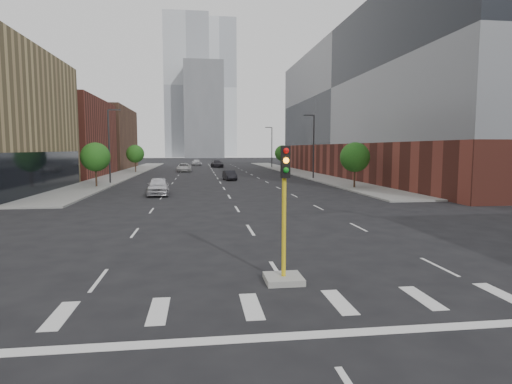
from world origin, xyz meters
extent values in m
cube|color=gray|center=(-15.00, 74.00, 0.07)|extent=(5.00, 92.00, 0.15)
cube|color=gray|center=(15.00, 74.00, 0.07)|extent=(5.00, 92.00, 0.15)
cube|color=brown|center=(-27.50, 66.00, 6.00)|extent=(20.00, 22.00, 12.00)
cube|color=brown|center=(-27.50, 92.00, 6.50)|extent=(20.00, 24.00, 13.00)
cube|color=brown|center=(29.50, 60.00, 2.50)|extent=(24.00, 70.00, 5.00)
cube|color=slate|center=(29.50, 60.00, 13.50)|extent=(24.00, 70.00, 17.00)
cube|color=#B2B7BC|center=(-8.00, 220.00, 35.00)|extent=(22.00, 22.00, 70.00)
cube|color=#B2B7BC|center=(10.00, 260.00, 40.00)|extent=(20.00, 20.00, 80.00)
cube|color=slate|center=(0.00, 200.00, 22.00)|extent=(18.00, 18.00, 44.00)
cube|color=#999993|center=(0.00, 9.00, 0.10)|extent=(1.20, 1.20, 0.20)
cylinder|color=gold|center=(0.00, 9.00, 1.80)|extent=(0.14, 0.14, 3.20)
cube|color=black|center=(0.00, 8.82, 3.90)|extent=(0.28, 0.18, 1.00)
sphere|color=red|center=(0.00, 8.72, 4.25)|extent=(0.18, 0.18, 0.18)
sphere|color=orange|center=(0.00, 8.72, 3.95)|extent=(0.18, 0.18, 0.18)
sphere|color=#0C7F19|center=(0.00, 8.72, 3.65)|extent=(0.18, 0.18, 0.18)
cylinder|color=#2D2D30|center=(13.50, 55.00, 4.50)|extent=(0.20, 0.20, 9.00)
cube|color=#2D2D30|center=(12.70, 55.00, 9.00)|extent=(1.40, 0.22, 0.15)
cylinder|color=#2D2D30|center=(13.50, 90.00, 4.50)|extent=(0.20, 0.20, 9.00)
cube|color=#2D2D30|center=(12.70, 90.00, 9.00)|extent=(1.40, 0.22, 0.15)
cylinder|color=#2D2D30|center=(-13.50, 50.00, 4.50)|extent=(0.20, 0.20, 9.00)
cube|color=#2D2D30|center=(-12.70, 50.00, 9.00)|extent=(1.40, 0.22, 0.15)
cylinder|color=#382619|center=(-14.00, 45.00, 1.02)|extent=(0.20, 0.20, 1.75)
sphere|color=#194C14|center=(-14.00, 45.00, 3.40)|extent=(3.20, 3.20, 3.20)
cylinder|color=#382619|center=(-14.00, 75.00, 1.02)|extent=(0.20, 0.20, 1.75)
sphere|color=#194C14|center=(-14.00, 75.00, 3.40)|extent=(3.20, 3.20, 3.20)
cylinder|color=#382619|center=(14.00, 40.00, 1.02)|extent=(0.20, 0.20, 1.75)
sphere|color=#194C14|center=(14.00, 40.00, 3.40)|extent=(3.20, 3.20, 3.20)
cylinder|color=#382619|center=(14.00, 80.00, 1.02)|extent=(0.20, 0.20, 1.75)
sphere|color=#194C14|center=(14.00, 80.00, 3.40)|extent=(3.20, 3.20, 3.20)
imported|color=silver|center=(-6.44, 36.11, 0.84)|extent=(2.16, 4.98, 1.67)
imported|color=black|center=(1.50, 54.28, 0.67)|extent=(1.87, 4.23, 1.35)
imported|color=#B8B8B8|center=(-5.43, 76.82, 0.79)|extent=(2.66, 5.69, 1.57)
imported|color=#232227|center=(1.50, 94.86, 0.82)|extent=(2.97, 5.91, 1.65)
imported|color=silver|center=(-3.27, 105.69, 0.85)|extent=(2.70, 5.24, 1.70)
camera|label=1|loc=(-2.68, -4.28, 4.31)|focal=30.00mm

